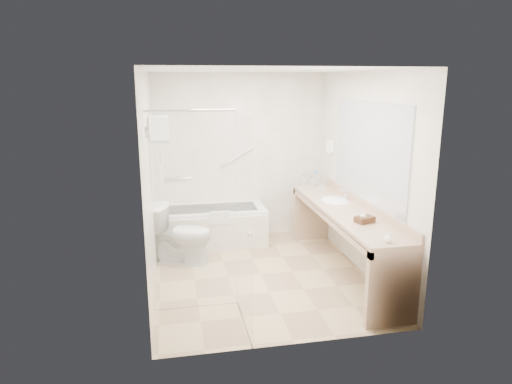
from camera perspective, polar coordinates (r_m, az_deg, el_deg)
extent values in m
plane|color=tan|center=(5.87, 0.57, -10.23)|extent=(3.20, 3.20, 0.00)
cube|color=silver|center=(5.36, 0.63, 15.00)|extent=(2.60, 3.20, 0.10)
cube|color=white|center=(7.02, -2.03, 4.48)|extent=(2.60, 0.10, 2.50)
cube|color=white|center=(3.97, 5.24, -2.94)|extent=(2.60, 0.10, 2.50)
cube|color=white|center=(5.37, -13.11, 1.21)|extent=(0.10, 3.20, 2.50)
cube|color=white|center=(5.87, 13.14, 2.26)|extent=(0.10, 3.20, 2.50)
cube|color=white|center=(6.86, -5.64, -4.21)|extent=(1.60, 0.70, 0.55)
cube|color=silver|center=(6.52, -5.33, -5.39)|extent=(1.60, 0.02, 0.50)
cube|color=silver|center=(6.47, -4.50, -3.22)|extent=(0.28, 0.06, 0.18)
cylinder|color=silver|center=(6.96, -9.71, 1.68)|extent=(0.40, 0.03, 0.03)
cylinder|color=silver|center=(6.98, -2.38, 4.41)|extent=(0.53, 0.03, 0.33)
cube|color=silver|center=(4.75, -7.81, -2.72)|extent=(0.90, 0.01, 2.10)
cube|color=silver|center=(4.36, -1.53, -4.08)|extent=(0.02, 0.90, 2.10)
cylinder|color=silver|center=(4.56, -8.24, 10.03)|extent=(0.90, 0.02, 0.02)
sphere|color=silver|center=(4.24, -0.79, -5.31)|extent=(0.05, 0.05, 0.05)
cylinder|color=silver|center=(4.12, -13.44, 7.31)|extent=(0.04, 0.10, 0.10)
cube|color=silver|center=(5.64, -11.93, 6.50)|extent=(0.24, 0.55, 0.02)
cylinder|color=silver|center=(5.67, -11.82, 4.29)|extent=(0.02, 0.55, 0.02)
cube|color=silver|center=(5.70, -11.74, 2.71)|extent=(0.03, 0.42, 0.32)
cube|color=silver|center=(5.63, -11.96, 7.06)|extent=(0.22, 0.40, 0.08)
cube|color=silver|center=(5.62, -12.00, 7.93)|extent=(0.22, 0.40, 0.08)
cube|color=silver|center=(5.62, -12.04, 8.80)|extent=(0.22, 0.40, 0.08)
cube|color=tan|center=(5.73, 10.99, -2.29)|extent=(0.55, 2.70, 0.05)
cube|color=tan|center=(5.81, 13.41, -1.42)|extent=(0.03, 2.70, 0.10)
cube|color=tan|center=(5.66, 8.57, -2.98)|extent=(0.04, 2.70, 0.08)
cube|color=tan|center=(4.77, 16.69, -11.49)|extent=(0.55, 0.08, 0.80)
cube|color=tan|center=(7.03, 6.89, -2.72)|extent=(0.55, 0.08, 0.80)
ellipsoid|color=white|center=(6.10, 9.87, -1.30)|extent=(0.40, 0.52, 0.14)
cylinder|color=silver|center=(6.13, 11.18, -0.23)|extent=(0.03, 0.03, 0.14)
cube|color=#B2B7BF|center=(5.68, 13.82, 4.92)|extent=(0.02, 2.00, 1.20)
cube|color=white|center=(6.78, 9.25, 5.67)|extent=(0.08, 0.10, 0.18)
imported|color=white|center=(6.17, -9.25, -5.24)|extent=(0.90, 0.66, 0.79)
cube|color=#482A19|center=(5.21, 13.42, -3.36)|extent=(0.24, 0.19, 0.07)
imported|color=white|center=(5.21, 13.24, -3.41)|extent=(0.07, 0.13, 0.06)
imported|color=white|center=(4.64, 16.22, -5.60)|extent=(0.12, 0.13, 0.08)
cylinder|color=silver|center=(6.71, 6.96, 1.16)|extent=(0.06, 0.06, 0.16)
cylinder|color=blue|center=(6.69, 6.98, 1.93)|extent=(0.03, 0.03, 0.02)
cylinder|color=silver|center=(6.85, 7.48, 1.55)|extent=(0.07, 0.07, 0.19)
cylinder|color=blue|center=(6.83, 7.51, 2.46)|extent=(0.04, 0.04, 0.03)
cylinder|color=silver|center=(6.80, 5.96, 1.36)|extent=(0.06, 0.06, 0.16)
cylinder|color=blue|center=(6.78, 5.98, 2.13)|extent=(0.03, 0.03, 0.02)
cylinder|color=silver|center=(6.39, 8.35, 0.16)|extent=(0.09, 0.09, 0.09)
cylinder|color=silver|center=(6.53, 8.00, 0.45)|extent=(0.09, 0.09, 0.09)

